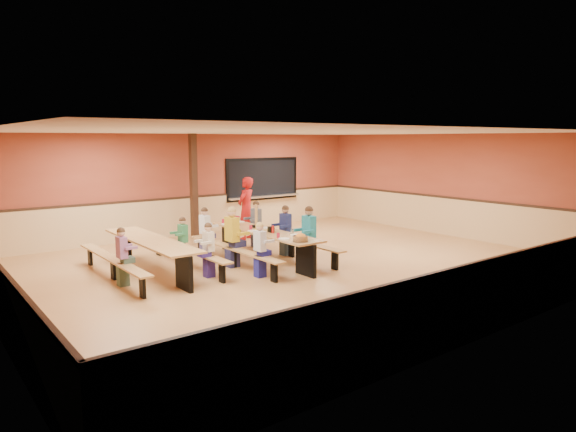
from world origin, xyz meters
TOP-DOWN VIEW (x-y plane):
  - ground at (0.00, 0.00)m, footprint 12.00×12.00m
  - room_envelope at (0.00, 0.00)m, footprint 12.04×10.04m
  - kitchen_pass_through at (2.60, 4.96)m, footprint 2.78×0.28m
  - structural_post at (-0.20, 4.40)m, footprint 0.18×0.18m
  - cafeteria_table_main at (-0.31, 0.75)m, footprint 1.91×3.70m
  - cafeteria_table_second at (-2.80, 1.36)m, footprint 1.91×3.70m
  - seated_child_white_left at (-1.13, -0.31)m, footprint 0.34×0.27m
  - seated_adult_yellow at (-1.13, 0.79)m, footprint 0.43×0.35m
  - seated_child_grey_left at (-1.13, 2.05)m, footprint 0.36×0.30m
  - seated_child_teal_right at (0.52, 0.09)m, footprint 0.41×0.34m
  - seated_child_navy_right at (0.52, 0.99)m, footprint 0.38×0.31m
  - seated_child_char_right at (0.52, 2.28)m, footprint 0.37×0.30m
  - seated_child_purple_sec at (-3.62, 0.80)m, footprint 0.34×0.27m
  - seated_child_green_sec at (-1.97, 1.53)m, footprint 0.32×0.26m
  - seated_child_tan_sec at (-1.97, 0.34)m, footprint 0.33×0.27m
  - standing_woman at (0.89, 3.33)m, footprint 0.77×0.67m
  - punch_pitcher at (-0.38, 1.82)m, footprint 0.16×0.16m
  - chip_bowl at (-0.42, -0.76)m, footprint 0.32×0.32m
  - napkin_dispenser at (-0.29, 0.48)m, footprint 0.10×0.14m
  - condiment_mustard at (-0.50, 0.73)m, footprint 0.06×0.06m
  - condiment_ketchup at (-0.32, 0.36)m, footprint 0.06×0.06m
  - table_paddle at (-0.20, 1.20)m, footprint 0.16×0.16m
  - place_settings at (-0.31, 0.75)m, footprint 0.65×3.30m

SIDE VIEW (x-z plane):
  - ground at x=0.00m, z-range 0.00..0.00m
  - cafeteria_table_main at x=-0.31m, z-range 0.16..0.90m
  - cafeteria_table_second at x=-2.80m, z-range 0.16..0.90m
  - seated_child_green_sec at x=-1.97m, z-range 0.00..1.10m
  - seated_child_tan_sec at x=-1.97m, z-range 0.00..1.13m
  - seated_child_white_left at x=-1.13m, z-range 0.00..1.14m
  - seated_child_purple_sec at x=-3.62m, z-range 0.00..1.14m
  - seated_child_grey_left at x=-1.13m, z-range 0.00..1.20m
  - seated_child_char_right at x=0.52m, z-range 0.00..1.20m
  - seated_child_navy_right at x=0.52m, z-range 0.00..1.22m
  - seated_child_teal_right at x=0.52m, z-range 0.00..1.29m
  - seated_adult_yellow at x=-1.13m, z-range 0.00..1.34m
  - room_envelope at x=0.00m, z-range -0.82..2.20m
  - place_settings at x=-0.31m, z-range 0.74..0.85m
  - napkin_dispenser at x=-0.29m, z-range 0.74..0.87m
  - chip_bowl at x=-0.42m, z-range 0.74..0.89m
  - condiment_mustard at x=-0.50m, z-range 0.74..0.91m
  - condiment_ketchup at x=-0.32m, z-range 0.74..0.91m
  - punch_pitcher at x=-0.38m, z-range 0.74..0.96m
  - table_paddle at x=-0.20m, z-range 0.60..1.16m
  - standing_woman at x=0.89m, z-range 0.00..1.78m
  - kitchen_pass_through at x=2.60m, z-range 0.80..2.18m
  - structural_post at x=-0.20m, z-range 0.00..3.00m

